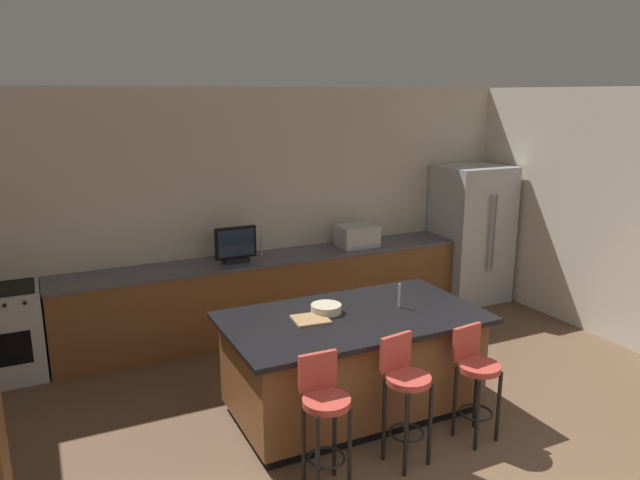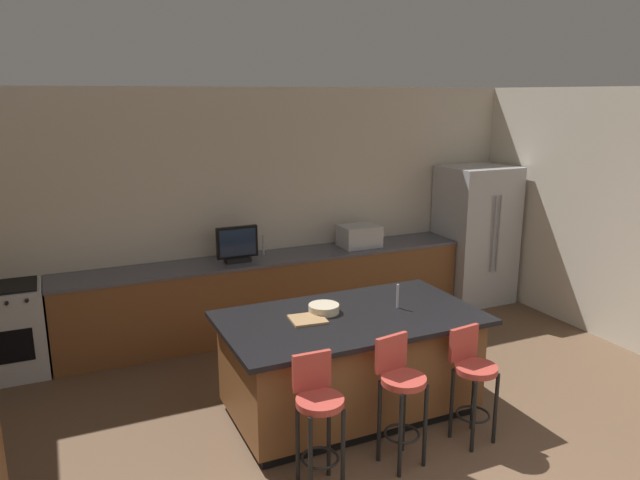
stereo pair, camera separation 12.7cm
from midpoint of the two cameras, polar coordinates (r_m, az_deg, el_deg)
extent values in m
cube|color=beige|center=(7.24, -6.06, 3.02)|extent=(7.19, 0.12, 2.84)
cube|color=beige|center=(7.35, 26.83, 1.77)|extent=(0.12, 5.11, 2.84)
cube|color=brown|center=(7.12, -5.33, -5.32)|extent=(4.84, 0.60, 0.88)
cube|color=#4C4C56|center=(6.98, -5.41, -1.76)|extent=(4.86, 0.62, 0.04)
cube|color=black|center=(5.56, 2.38, -15.51)|extent=(2.00, 1.02, 0.09)
cube|color=brown|center=(5.37, 2.43, -11.49)|extent=(2.08, 1.10, 0.77)
cube|color=black|center=(5.20, 2.47, -7.43)|extent=(2.24, 1.26, 0.04)
cube|color=#B7BABF|center=(8.33, 13.79, 0.60)|extent=(0.91, 0.77, 1.84)
cylinder|color=gray|center=(7.98, 15.49, 0.59)|extent=(0.02, 0.02, 1.01)
cylinder|color=gray|center=(8.03, 15.92, 0.65)|extent=(0.02, 0.02, 1.01)
cube|color=#B7BABF|center=(6.75, -28.68, -7.98)|extent=(0.78, 0.60, 0.92)
cube|color=black|center=(6.48, -28.73, -9.30)|extent=(0.54, 0.01, 0.33)
cylinder|color=black|center=(6.31, -28.43, -5.53)|extent=(0.04, 0.03, 0.04)
cylinder|color=black|center=(6.30, -26.88, -5.38)|extent=(0.04, 0.03, 0.04)
cube|color=#B7BABF|center=(7.42, 3.05, 0.42)|extent=(0.48, 0.36, 0.27)
cube|color=black|center=(6.80, -8.54, -1.91)|extent=(0.28, 0.16, 0.05)
cube|color=black|center=(6.75, -8.61, -0.24)|extent=(0.47, 0.05, 0.36)
cube|color=#1E2D47|center=(6.72, -8.54, -0.29)|extent=(0.42, 0.01, 0.30)
cylinder|color=#B2B2B7|center=(7.02, -6.13, -0.52)|extent=(0.02, 0.02, 0.24)
cylinder|color=#B2B2B7|center=(5.38, 6.91, -5.29)|extent=(0.02, 0.02, 0.22)
cylinder|color=#B23D33|center=(4.28, -0.26, -15.20)|extent=(0.34, 0.34, 0.05)
cube|color=#B23D33|center=(4.33, -1.08, -12.41)|extent=(0.29, 0.04, 0.28)
cylinder|color=black|center=(4.33, -1.13, -20.38)|extent=(0.03, 0.03, 0.67)
cylinder|color=black|center=(4.42, 1.97, -19.64)|extent=(0.03, 0.03, 0.67)
cylinder|color=black|center=(4.52, -2.41, -18.78)|extent=(0.03, 0.03, 0.67)
cylinder|color=black|center=(4.61, 0.56, -18.12)|extent=(0.03, 0.03, 0.67)
torus|color=black|center=(4.51, -0.25, -20.10)|extent=(0.28, 0.28, 0.02)
cylinder|color=#B23D33|center=(4.61, 7.65, -13.06)|extent=(0.34, 0.34, 0.05)
cube|color=#B23D33|center=(4.63, 6.45, -10.58)|extent=(0.29, 0.08, 0.28)
cylinder|color=black|center=(4.63, 7.40, -18.01)|extent=(0.03, 0.03, 0.67)
cylinder|color=black|center=(4.78, 9.68, -17.02)|extent=(0.03, 0.03, 0.67)
cylinder|color=black|center=(4.79, 5.35, -16.80)|extent=(0.03, 0.03, 0.67)
cylinder|color=black|center=(4.93, 7.61, -15.90)|extent=(0.03, 0.03, 0.67)
torus|color=black|center=(4.82, 7.48, -17.77)|extent=(0.28, 0.28, 0.02)
cylinder|color=#B23D33|center=(5.04, 14.24, -11.70)|extent=(0.34, 0.34, 0.05)
cube|color=#B23D33|center=(5.06, 13.11, -9.44)|extent=(0.29, 0.07, 0.28)
cylinder|color=black|center=(5.03, 14.06, -15.94)|extent=(0.03, 0.03, 0.61)
cylinder|color=black|center=(5.20, 15.99, -15.06)|extent=(0.03, 0.03, 0.61)
cylinder|color=black|center=(5.18, 12.04, -14.91)|extent=(0.03, 0.03, 0.61)
cylinder|color=black|center=(5.34, 13.98, -14.11)|extent=(0.03, 0.03, 0.61)
torus|color=black|center=(5.22, 13.97, -15.71)|extent=(0.28, 0.28, 0.02)
cylinder|color=beige|center=(5.24, -0.11, -6.56)|extent=(0.27, 0.27, 0.07)
cube|color=#A87F51|center=(5.08, -1.63, -7.59)|extent=(0.32, 0.30, 0.02)
camera|label=1|loc=(0.06, -90.61, -0.15)|focal=33.50mm
camera|label=2|loc=(0.06, 89.39, 0.15)|focal=33.50mm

